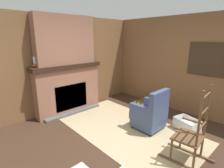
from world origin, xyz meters
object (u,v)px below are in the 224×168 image
rocking_chair (191,138)px  storage_case (70,61)px  armchair (150,115)px  firewood_stack (142,104)px  laundry_basket (187,125)px  oil_lamp_vase (35,64)px

rocking_chair → storage_case: size_ratio=6.18×
armchair → storage_case: bearing=16.4°
storage_case → firewood_stack: bearing=54.5°
laundry_basket → storage_case: (-2.79, -1.25, 1.27)m
rocking_chair → laundry_basket: (-0.47, 0.94, -0.30)m
armchair → laundry_basket: 0.84m
oil_lamp_vase → firewood_stack: bearing=65.3°
laundry_basket → storage_case: storage_case is taller
firewood_stack → oil_lamp_vase: bearing=-114.7°
storage_case → rocking_chair: bearing=5.5°
firewood_stack → oil_lamp_vase: (-1.20, -2.61, 1.35)m
firewood_stack → oil_lamp_vase: 3.17m
rocking_chair → firewood_stack: bearing=-39.7°
armchair → oil_lamp_vase: 2.94m
armchair → firewood_stack: 1.41m
laundry_basket → oil_lamp_vase: 3.77m
firewood_stack → rocking_chair: bearing=-33.3°
laundry_basket → oil_lamp_vase: oil_lamp_vase is taller
rocking_chair → laundry_basket: 1.09m
firewood_stack → storage_case: (-1.20, -1.68, 1.34)m
armchair → oil_lamp_vase: oil_lamp_vase is taller
firewood_stack → storage_case: bearing=-125.5°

